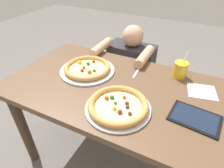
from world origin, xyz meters
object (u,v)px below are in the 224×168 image
at_px(tablet, 195,118).
at_px(pizza_near, 118,106).
at_px(fork, 138,70).
at_px(pizza_far, 87,69).
at_px(diner_seated, 130,78).
at_px(drink_cup_colored, 180,70).

bearing_deg(tablet, pizza_near, -164.01).
height_order(pizza_near, fork, pizza_near).
height_order(pizza_near, tablet, pizza_near).
relative_size(pizza_far, tablet, 1.46).
bearing_deg(diner_seated, pizza_far, -102.51).
distance_m(fork, tablet, 0.52).
xyz_separation_m(pizza_far, drink_cup_colored, (0.58, 0.21, 0.03)).
distance_m(drink_cup_colored, diner_seated, 0.69).
bearing_deg(tablet, fork, 142.80).
xyz_separation_m(pizza_near, pizza_far, (-0.35, 0.25, -0.00)).
bearing_deg(pizza_near, diner_seated, 106.22).
distance_m(pizza_near, drink_cup_colored, 0.52).
relative_size(drink_cup_colored, tablet, 0.71).
xyz_separation_m(pizza_near, tablet, (0.38, 0.11, -0.02)).
bearing_deg(drink_cup_colored, pizza_near, -116.47).
bearing_deg(pizza_far, pizza_near, -35.64).
xyz_separation_m(pizza_far, diner_seated, (0.12, 0.54, -0.37)).
distance_m(tablet, diner_seated, 0.98).
relative_size(pizza_near, diner_seated, 0.38).
bearing_deg(fork, tablet, -37.20).
bearing_deg(pizza_far, drink_cup_colored, 20.14).
bearing_deg(diner_seated, fork, -62.70).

